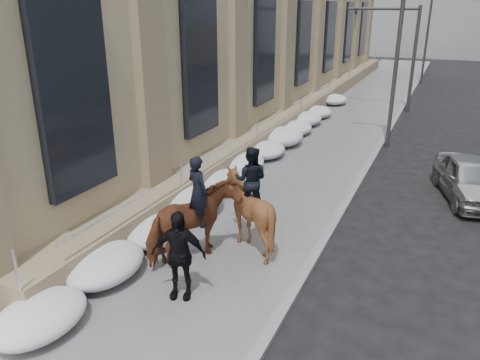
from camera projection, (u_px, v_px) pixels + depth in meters
name	position (u px, v px, depth m)	size (l,w,h in m)	color
ground	(161.00, 297.00, 10.23)	(140.00, 140.00, 0.00)	black
sidewalk	(298.00, 163.00, 18.76)	(5.00, 80.00, 0.12)	#58585B
curb	(365.00, 172.00, 17.76)	(0.24, 80.00, 0.12)	slate
streetlight_mid	(395.00, 41.00, 19.55)	(1.71, 0.24, 8.00)	#2D2D30
streetlight_far	(426.00, 24.00, 36.65)	(1.71, 0.24, 8.00)	#2D2D30
traffic_signal	(399.00, 42.00, 26.84)	(4.10, 0.22, 6.00)	#2D2D30
snow_bank	(247.00, 162.00, 17.54)	(1.70, 18.10, 0.76)	silver
mounted_horse_left	(193.00, 221.00, 11.12)	(1.91, 2.55, 2.64)	#572C1A
mounted_horse_right	(249.00, 207.00, 11.81)	(1.92, 2.08, 2.65)	#4D2B16
pedestrian	(179.00, 255.00, 9.75)	(1.16, 0.48, 1.98)	black
car_silver	(470.00, 179.00, 15.21)	(1.64, 4.07, 1.39)	#919497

